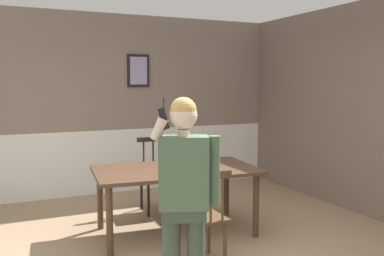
# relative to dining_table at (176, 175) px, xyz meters

# --- Properties ---
(room_back_partition) EXTENTS (5.43, 0.17, 2.81)m
(room_back_partition) POSITION_rel_dining_table_xyz_m (-0.15, 2.16, 0.67)
(room_back_partition) COLOR gray
(room_back_partition) RESTS_ON ground_plane
(dining_table) EXTENTS (1.93, 1.21, 0.76)m
(dining_table) POSITION_rel_dining_table_xyz_m (0.00, 0.00, 0.00)
(dining_table) COLOR #4C3323
(dining_table) RESTS_ON ground_plane
(chair_near_window) EXTENTS (0.47, 0.47, 1.00)m
(chair_near_window) POSITION_rel_dining_table_xyz_m (0.09, 0.90, -0.20)
(chair_near_window) COLOR black
(chair_near_window) RESTS_ON ground_plane
(chair_by_doorway) EXTENTS (0.42, 0.42, 0.93)m
(chair_by_doorway) POSITION_rel_dining_table_xyz_m (-0.09, -0.90, -0.22)
(chair_by_doorway) COLOR #513823
(chair_by_doorway) RESTS_ON ground_plane
(person_figure) EXTENTS (0.52, 0.33, 1.64)m
(person_figure) POSITION_rel_dining_table_xyz_m (-0.55, -1.52, 0.25)
(person_figure) COLOR #3A493A
(person_figure) RESTS_ON ground_plane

